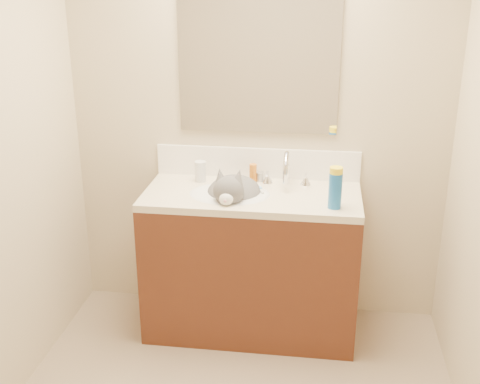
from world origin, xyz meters
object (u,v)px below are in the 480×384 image
(silver_jar, at_px, (260,177))
(faucet, at_px, (286,172))
(cat, at_px, (234,196))
(spray_can, at_px, (335,191))
(basin, at_px, (230,205))
(vanity_cabinet, at_px, (251,265))
(amber_bottle, at_px, (253,173))
(pill_bottle, at_px, (200,171))

(silver_jar, bearing_deg, faucet, -21.61)
(cat, relative_size, spray_can, 2.41)
(basin, xyz_separation_m, spray_can, (0.57, -0.13, 0.16))
(silver_jar, bearing_deg, vanity_cabinet, -96.52)
(vanity_cabinet, relative_size, faucet, 4.29)
(faucet, xyz_separation_m, silver_jar, (-0.16, 0.06, -0.06))
(amber_bottle, bearing_deg, spray_can, -36.71)
(vanity_cabinet, xyz_separation_m, faucet, (0.18, 0.14, 0.54))
(spray_can, bearing_deg, silver_jar, 139.88)
(vanity_cabinet, xyz_separation_m, amber_bottle, (-0.02, 0.19, 0.50))
(vanity_cabinet, distance_m, pill_bottle, 0.62)
(faucet, bearing_deg, vanity_cabinet, -142.71)
(vanity_cabinet, distance_m, amber_bottle, 0.54)
(pill_bottle, relative_size, silver_jar, 2.17)
(vanity_cabinet, bearing_deg, amber_bottle, 95.02)
(basin, xyz_separation_m, amber_bottle, (0.10, 0.22, 0.12))
(faucet, bearing_deg, basin, -150.88)
(faucet, bearing_deg, spray_can, -47.80)
(vanity_cabinet, height_order, spray_can, spray_can)
(vanity_cabinet, bearing_deg, pill_bottle, 154.55)
(pill_bottle, height_order, silver_jar, pill_bottle)
(faucet, relative_size, spray_can, 1.49)
(faucet, height_order, silver_jar, faucet)
(spray_can, bearing_deg, faucet, 132.20)
(amber_bottle, height_order, spray_can, spray_can)
(faucet, relative_size, pill_bottle, 2.34)
(cat, bearing_deg, amber_bottle, 68.54)
(vanity_cabinet, bearing_deg, cat, -175.88)
(pill_bottle, xyz_separation_m, spray_can, (0.77, -0.31, 0.03))
(silver_jar, bearing_deg, spray_can, -40.12)
(basin, height_order, silver_jar, silver_jar)
(cat, height_order, silver_jar, cat)
(vanity_cabinet, relative_size, cat, 2.65)
(silver_jar, height_order, amber_bottle, amber_bottle)
(silver_jar, bearing_deg, basin, -121.90)
(faucet, bearing_deg, silver_jar, 158.39)
(vanity_cabinet, distance_m, basin, 0.40)
(vanity_cabinet, xyz_separation_m, basin, (-0.12, -0.03, 0.38))
(cat, bearing_deg, pill_bottle, 146.05)
(basin, bearing_deg, faucet, 29.12)
(basin, bearing_deg, pill_bottle, 137.67)
(faucet, relative_size, amber_bottle, 2.66)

